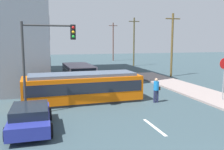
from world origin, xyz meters
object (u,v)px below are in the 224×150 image
Objects in this scene: city_bus at (79,72)px; utility_pole_far at (134,41)px; utility_pole_mid at (172,44)px; utility_pole_distant at (113,41)px; parked_sedan_mid at (30,117)px; pedestrian_crossing at (156,89)px; streetcar_tram at (83,87)px; traffic_light_mast at (45,50)px; parked_sedan_far at (44,85)px; stop_sign at (224,70)px.

city_bus is 0.71× the size of utility_pole_far.
utility_pole_mid is 23.50m from utility_pole_distant.
parked_sedan_mid is 20.57m from utility_pole_mid.
city_bus is 12.93m from parked_sedan_mid.
pedestrian_crossing is 0.23× the size of utility_pole_mid.
city_bus is at bearing -113.55° from utility_pole_distant.
pedestrian_crossing is at bearing -66.84° from city_bus.
pedestrian_crossing is at bearing -123.97° from utility_pole_mid.
utility_pole_mid is (11.85, 8.96, 2.76)m from streetcar_tram.
city_bus is 10.73m from traffic_light_mast.
city_bus is 0.77× the size of utility_pole_mid.
pedestrian_crossing reaches higher than parked_sedan_far.
utility_pole_far is at bearing 58.70° from traffic_light_mast.
stop_sign is (11.80, -6.57, 1.57)m from parked_sedan_far.
streetcar_tram is 7.66m from city_bus.
city_bus reaches higher than pedestrian_crossing.
parked_sedan_mid is 30.46m from utility_pole_far.
pedestrian_crossing is 0.58× the size of stop_sign.
parked_sedan_far is (-3.34, -3.66, -0.42)m from city_bus.
stop_sign is (9.27, -2.61, 1.17)m from streetcar_tram.
utility_pole_distant is (6.89, 34.04, 3.13)m from pedestrian_crossing.
parked_sedan_mid is 0.79× the size of traffic_light_mast.
streetcar_tram reaches higher than pedestrian_crossing.
utility_pole_mid is (11.04, 1.34, 2.75)m from city_bus.
utility_pole_far is (14.52, 17.53, 3.48)m from parked_sedan_far.
stop_sign is 0.37× the size of utility_pole_distant.
city_bus is 1.28× the size of parked_sedan_far.
city_bus is 13.33m from stop_sign.
utility_pole_distant is (2.36, 35.07, 1.88)m from stop_sign.
traffic_light_mast is 18.18m from utility_pole_mid.
parked_sedan_mid is 8.65m from parked_sedan_far.
streetcar_tram is 2.77× the size of stop_sign.
streetcar_tram is 4.72m from parked_sedan_far.
parked_sedan_mid is at bearing -120.22° from utility_pole_far.
streetcar_tram is 24.80m from utility_pole_far.
utility_pole_far reaches higher than pedestrian_crossing.
utility_pole_far reaches higher than stop_sign.
parked_sedan_mid is at bearing -111.84° from utility_pole_distant.
stop_sign is at bearing -93.85° from utility_pole_distant.
stop_sign is at bearing -102.54° from utility_pole_mid.
streetcar_tram is 1.43× the size of city_bus.
utility_pole_distant reaches higher than stop_sign.
utility_pole_distant is at bearing 70.28° from streetcar_tram.
parked_sedan_mid is 3.93m from traffic_light_mast.
parked_sedan_mid is 1.42× the size of stop_sign.
parked_sedan_mid is (-3.24, -4.65, -0.40)m from streetcar_tram.
parked_sedan_mid is 12.78m from stop_sign.
utility_pole_mid is at bearing 42.06° from parked_sedan_mid.
parked_sedan_mid is at bearing -137.94° from utility_pole_mid.
traffic_light_mast is 0.67× the size of utility_pole_distant.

